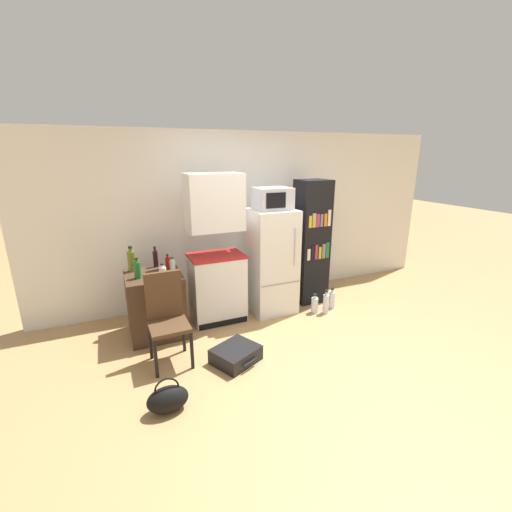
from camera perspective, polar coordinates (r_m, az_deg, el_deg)
ground_plane at (r=3.96m, az=9.10°, el=-16.65°), size 24.00×24.00×0.00m
wall_back at (r=5.26m, az=-0.17°, el=6.58°), size 6.40×0.10×2.48m
side_table at (r=4.41m, az=-16.40°, el=-7.68°), size 0.65×0.65×0.78m
kitchen_hutch at (r=4.46m, az=-6.69°, el=0.18°), size 0.70×0.51×1.94m
refrigerator at (r=4.76m, az=2.62°, el=-0.90°), size 0.60×0.59×1.45m
microwave at (r=4.57m, az=2.77°, el=9.54°), size 0.47×0.38×0.29m
bookshelf at (r=5.11m, az=9.14°, el=2.27°), size 0.44×0.40×1.82m
bottle_clear_short at (r=4.24m, az=-13.74°, el=-1.65°), size 0.07×0.07×0.19m
bottle_green_tall at (r=4.15m, az=-19.19°, el=-2.16°), size 0.07×0.07×0.25m
bottle_ketchup_red at (r=4.39m, az=-14.49°, el=-1.08°), size 0.06×0.06×0.19m
bottle_olive_oil at (r=4.42m, az=-20.06°, el=-0.75°), size 0.09×0.09×0.32m
bottle_wine_dark at (r=4.50m, az=-16.41°, el=-0.36°), size 0.06×0.06×0.27m
bottle_milk_white at (r=3.99m, az=-15.26°, el=-2.82°), size 0.08×0.08×0.20m
bowl at (r=4.12m, az=-13.52°, el=-3.06°), size 0.14×0.14×0.04m
chair at (r=3.77m, az=-14.70°, el=-8.96°), size 0.41×0.41×0.98m
suitcase_large_flat at (r=3.84m, az=-3.38°, el=-16.08°), size 0.58×0.55×0.17m
handbag at (r=3.30m, az=-14.49°, el=-22.08°), size 0.36×0.20×0.33m
water_bottle_front at (r=4.94m, az=11.57°, el=-7.74°), size 0.08×0.08×0.35m
water_bottle_middle at (r=4.94m, az=9.74°, el=-8.01°), size 0.10×0.10×0.28m
water_bottle_back at (r=5.12m, az=12.53°, el=-7.09°), size 0.08×0.08×0.31m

